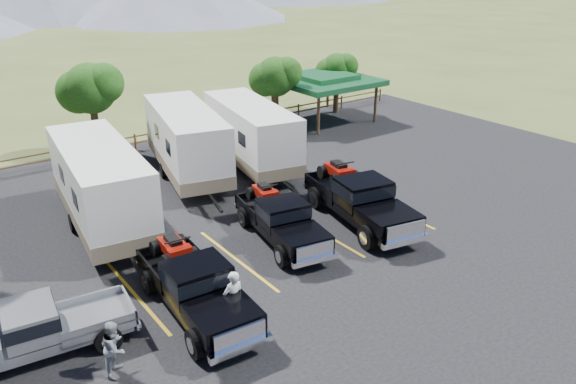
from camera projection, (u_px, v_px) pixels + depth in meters
ground at (348, 290)px, 19.22m from camera, size 320.00×320.00×0.00m
asphalt_lot at (295, 255)px, 21.44m from camera, size 44.00×34.00×0.04m
stall_lines at (280, 244)px, 22.17m from camera, size 12.12×5.50×0.01m
tree_ne_a at (275, 77)px, 35.37m from camera, size 3.11×2.92×4.76m
tree_ne_b at (337, 69)px, 39.52m from camera, size 2.77×2.59×4.27m
tree_north at (90, 89)px, 30.70m from camera, size 3.46×3.24×5.25m
rail_fence at (167, 134)px, 33.78m from camera, size 36.12×0.12×1.00m
pavilion at (324, 80)px, 37.82m from camera, size 6.20×6.20×3.22m
rig_left at (195, 284)px, 17.69m from camera, size 2.49×6.23×2.04m
rig_center at (280, 218)px, 22.24m from camera, size 2.82×5.98×1.92m
rig_right at (359, 198)px, 23.75m from camera, size 3.37×6.93×2.22m
trailer_left at (101, 187)px, 22.85m from camera, size 3.60×10.23×3.54m
trailer_center at (186, 142)px, 28.30m from camera, size 4.46×10.12×3.52m
trailer_right at (251, 135)px, 29.64m from camera, size 3.97×9.87×3.41m
pickup_silver at (37, 329)px, 15.78m from camera, size 5.62×2.41×1.64m
person_a at (234, 299)px, 16.96m from camera, size 0.71×0.47×1.92m
person_b at (115, 347)px, 15.11m from camera, size 0.98×1.01×1.63m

